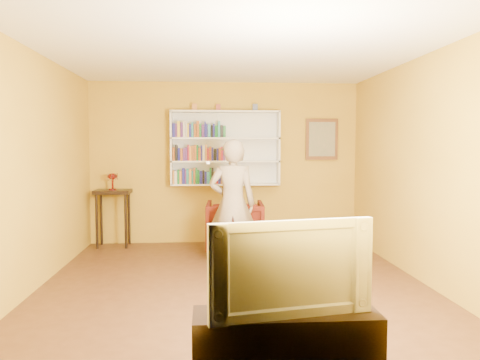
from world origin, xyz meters
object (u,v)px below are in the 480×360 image
object	(u,v)px
bookshelf	(225,148)
ruby_lustre	(112,178)
console_table	(113,200)
person	(232,204)
television	(286,265)
tv_cabinet	(286,345)
armchair	(235,227)

from	to	relation	value
bookshelf	ruby_lustre	distance (m)	1.89
console_table	person	bearing A→B (deg)	-38.40
ruby_lustre	television	xyz separation A→B (m)	(2.06, -4.50, -0.32)
television	tv_cabinet	bearing A→B (deg)	0.00
console_table	armchair	bearing A→B (deg)	-17.23
armchair	person	size ratio (longest dim) A/B	0.51
armchair	tv_cabinet	bearing A→B (deg)	94.69
person	console_table	bearing A→B (deg)	-34.22
bookshelf	tv_cabinet	xyz separation A→B (m)	(0.23, -4.66, -1.36)
bookshelf	tv_cabinet	size ratio (longest dim) A/B	1.38
console_table	armchair	xyz separation A→B (m)	(1.94, -0.60, -0.37)
console_table	ruby_lustre	size ratio (longest dim) A/B	3.44
console_table	armchair	world-z (taller)	console_table
tv_cabinet	television	size ratio (longest dim) A/B	1.13
ruby_lustre	television	size ratio (longest dim) A/B	0.23
console_table	person	world-z (taller)	person
armchair	tv_cabinet	world-z (taller)	armchair
bookshelf	ruby_lustre	world-z (taller)	bookshelf
bookshelf	tv_cabinet	bearing A→B (deg)	-87.20
person	bookshelf	bearing A→B (deg)	-84.87
ruby_lustre	armchair	bearing A→B (deg)	-17.23
bookshelf	tv_cabinet	world-z (taller)	bookshelf
tv_cabinet	console_table	bearing A→B (deg)	114.55
ruby_lustre	television	distance (m)	4.96
console_table	person	xyz separation A→B (m)	(1.85, -1.47, 0.09)
armchair	television	size ratio (longest dim) A/B	0.76
console_table	ruby_lustre	distance (m)	0.35
armchair	console_table	bearing A→B (deg)	-14.22
armchair	person	bearing A→B (deg)	87.36
ruby_lustre	armchair	size ratio (longest dim) A/B	0.31
ruby_lustre	person	xyz separation A→B (m)	(1.85, -1.47, -0.26)
tv_cabinet	ruby_lustre	bearing A→B (deg)	114.55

